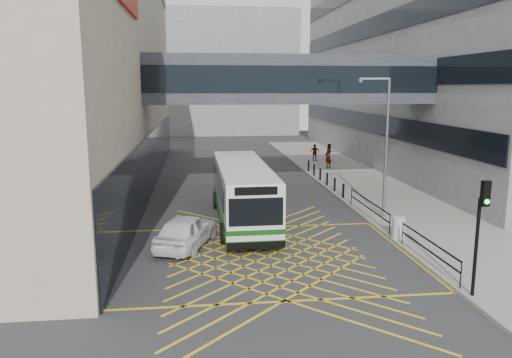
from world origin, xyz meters
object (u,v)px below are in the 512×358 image
object	(u,v)px
car_white	(186,230)
car_silver	(250,170)
litter_bin	(398,228)
pedestrian_c	(315,153)
pedestrian_a	(328,157)
car_dark	(233,175)
bus	(242,191)
street_lamp	(383,139)
pedestrian_b	(329,152)
traffic_light	(481,222)

from	to	relation	value
car_white	car_silver	size ratio (longest dim) A/B	1.09
litter_bin	pedestrian_c	world-z (taller)	pedestrian_c
pedestrian_a	car_dark	bearing A→B (deg)	-9.86
bus	pedestrian_a	xyz separation A→B (m)	(8.81, 15.76, -0.53)
car_dark	street_lamp	bearing A→B (deg)	123.27
car_silver	pedestrian_c	size ratio (longest dim) A/B	2.79
bus	pedestrian_c	world-z (taller)	bus
car_silver	pedestrian_a	bearing A→B (deg)	-138.43
pedestrian_b	pedestrian_c	size ratio (longest dim) A/B	1.01
bus	car_dark	distance (m)	10.71
car_dark	litter_bin	world-z (taller)	car_dark
pedestrian_b	car_dark	bearing A→B (deg)	-147.77
bus	litter_bin	xyz separation A→B (m)	(6.85, -4.28, -1.00)
pedestrian_a	pedestrian_c	bearing A→B (deg)	-128.91
pedestrian_b	pedestrian_c	bearing A→B (deg)	164.74
car_dark	car_silver	world-z (taller)	car_silver
car_silver	pedestrian_b	xyz separation A→B (m)	(8.34, 7.77, 0.27)
pedestrian_c	car_dark	bearing A→B (deg)	72.21
car_dark	litter_bin	size ratio (longest dim) A/B	4.21
car_dark	car_silver	xyz separation A→B (m)	(1.49, 1.60, 0.02)
bus	car_white	size ratio (longest dim) A/B	2.32
litter_bin	pedestrian_a	xyz separation A→B (m)	(1.96, 20.03, 0.46)
bus	traffic_light	size ratio (longest dim) A/B	2.79
car_white	pedestrian_b	bearing A→B (deg)	-98.65
bus	street_lamp	size ratio (longest dim) A/B	1.51
car_dark	street_lamp	xyz separation A→B (m)	(7.20, -10.99, 3.69)
car_silver	street_lamp	bearing A→B (deg)	129.72
car_white	traffic_light	size ratio (longest dim) A/B	1.20
traffic_light	pedestrian_b	xyz separation A→B (m)	(3.25, 30.87, -1.79)
street_lamp	litter_bin	bearing A→B (deg)	-85.69
car_white	pedestrian_b	distance (m)	27.23
pedestrian_a	pedestrian_b	bearing A→B (deg)	-146.96
car_silver	car_white	bearing A→B (deg)	89.44
car_silver	traffic_light	distance (m)	23.74
car_silver	traffic_light	size ratio (longest dim) A/B	1.10
street_lamp	litter_bin	world-z (taller)	street_lamp
car_silver	litter_bin	world-z (taller)	car_silver
traffic_light	pedestrian_a	xyz separation A→B (m)	(1.99, 26.59, -1.62)
street_lamp	pedestrian_c	bearing A→B (deg)	99.45
street_lamp	bus	bearing A→B (deg)	-169.67
bus	street_lamp	bearing A→B (deg)	-3.28
street_lamp	pedestrian_c	distance (m)	20.78
car_dark	street_lamp	size ratio (longest dim) A/B	0.57
bus	car_white	distance (m)	4.94
car_white	pedestrian_c	xyz separation A→B (m)	(11.55, 24.05, 0.19)
car_silver	pedestrian_a	xyz separation A→B (m)	(7.08, 3.50, 0.44)
street_lamp	pedestrian_b	bearing A→B (deg)	95.57
car_silver	pedestrian_b	distance (m)	11.40
car_silver	street_lamp	xyz separation A→B (m)	(5.72, -12.59, 3.67)
bus	pedestrian_a	size ratio (longest dim) A/B	5.74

